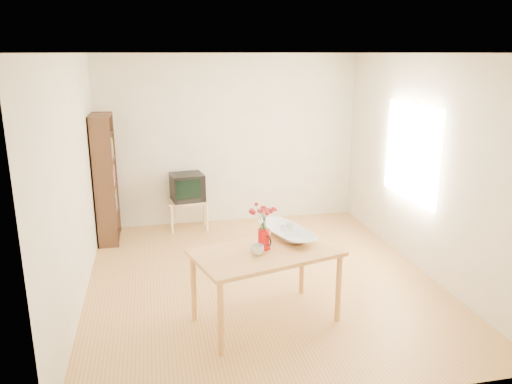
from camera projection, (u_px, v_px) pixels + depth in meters
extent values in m
plane|color=#B57F40|center=(261.00, 279.00, 5.93)|extent=(4.50, 4.50, 0.00)
plane|color=white|center=(262.00, 53.00, 5.23)|extent=(4.50, 4.50, 0.00)
plane|color=beige|center=(230.00, 140.00, 7.70)|extent=(4.00, 0.00, 4.00)
plane|color=beige|center=(332.00, 247.00, 3.46)|extent=(4.00, 0.00, 4.00)
plane|color=beige|center=(74.00, 183.00, 5.18)|extent=(0.00, 4.50, 4.50)
plane|color=beige|center=(424.00, 165.00, 5.98)|extent=(0.00, 4.50, 4.50)
plane|color=white|center=(411.00, 152.00, 6.23)|extent=(0.00, 1.30, 1.30)
cube|color=#CC8B46|center=(266.00, 253.00, 4.84)|extent=(1.55, 1.13, 0.04)
cylinder|color=#CC8B46|center=(221.00, 318.00, 4.37)|extent=(0.06, 0.06, 0.71)
cylinder|color=#CC8B46|center=(338.00, 288.00, 4.93)|extent=(0.06, 0.06, 0.71)
cylinder|color=#CC8B46|center=(194.00, 288.00, 4.95)|extent=(0.06, 0.06, 0.71)
cylinder|color=#CC8B46|center=(302.00, 264.00, 5.51)|extent=(0.06, 0.06, 0.71)
cube|color=#E4BF80|center=(188.00, 201.00, 7.53)|extent=(0.60, 0.45, 0.03)
cylinder|color=#E4BF80|center=(172.00, 220.00, 7.36)|extent=(0.04, 0.04, 0.43)
cylinder|color=#E4BF80|center=(207.00, 218.00, 7.47)|extent=(0.04, 0.04, 0.43)
cylinder|color=#E4BF80|center=(171.00, 213.00, 7.71)|extent=(0.04, 0.04, 0.43)
cylinder|color=#E4BF80|center=(204.00, 211.00, 7.82)|extent=(0.04, 0.04, 0.43)
cube|color=#341E11|center=(103.00, 185.00, 6.65)|extent=(0.28, 0.02, 1.80)
cube|color=#341E11|center=(107.00, 173.00, 7.29)|extent=(0.28, 0.03, 1.80)
cube|color=#341E11|center=(95.00, 179.00, 6.94)|extent=(0.02, 0.70, 1.80)
cube|color=#341E11|center=(110.00, 237.00, 7.20)|extent=(0.27, 0.65, 0.02)
cube|color=#341E11|center=(108.00, 213.00, 7.10)|extent=(0.27, 0.65, 0.02)
cube|color=#341E11|center=(106.00, 187.00, 7.00)|extent=(0.27, 0.65, 0.02)
cube|color=#341E11|center=(104.00, 161.00, 6.90)|extent=(0.27, 0.65, 0.02)
cube|color=#341E11|center=(102.00, 135.00, 6.80)|extent=(0.27, 0.65, 0.02)
cube|color=#341E11|center=(100.00, 116.00, 6.73)|extent=(0.27, 0.65, 0.02)
cylinder|color=red|center=(264.00, 240.00, 4.86)|extent=(0.11, 0.11, 0.19)
cylinder|color=red|center=(264.00, 247.00, 4.89)|extent=(0.13, 0.13, 0.02)
cylinder|color=red|center=(264.00, 230.00, 4.84)|extent=(0.12, 0.12, 0.01)
cone|color=red|center=(263.00, 234.00, 4.80)|extent=(0.07, 0.08, 0.06)
torus|color=black|center=(265.00, 236.00, 4.93)|extent=(0.05, 0.10, 0.10)
imported|color=white|center=(258.00, 250.00, 4.73)|extent=(0.17, 0.17, 0.10)
imported|color=white|center=(287.00, 213.00, 5.15)|extent=(0.67, 0.67, 0.51)
imported|color=white|center=(283.00, 218.00, 5.15)|extent=(0.09, 0.09, 0.06)
imported|color=white|center=(290.00, 217.00, 5.19)|extent=(0.08, 0.08, 0.07)
cube|color=black|center=(187.00, 187.00, 7.47)|extent=(0.52, 0.49, 0.40)
cube|color=black|center=(187.00, 184.00, 7.54)|extent=(0.35, 0.28, 0.28)
cube|color=black|center=(188.00, 189.00, 7.26)|extent=(0.36, 0.06, 0.28)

